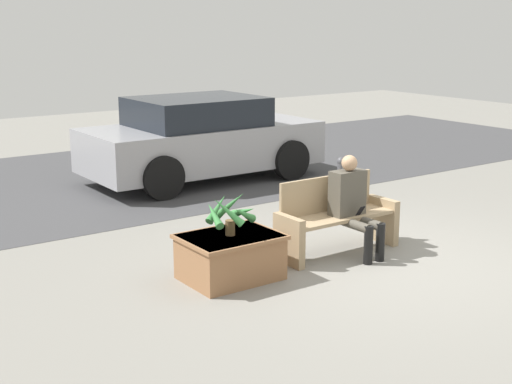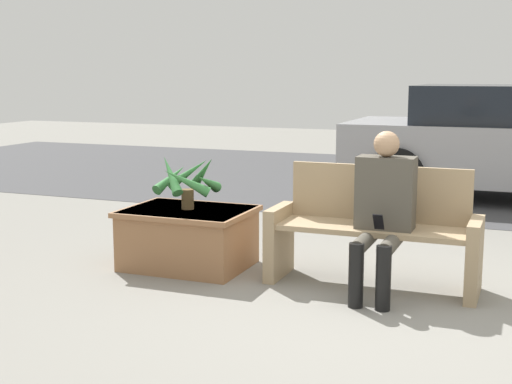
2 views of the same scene
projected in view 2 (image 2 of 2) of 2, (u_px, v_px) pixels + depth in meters
The scene contains 7 objects.
ground_plane at pixel (388, 314), 4.75m from camera, with size 30.00×30.00×0.00m, color gray.
road_surface at pixel (469, 184), 10.23m from camera, with size 20.00×6.00×0.01m, color #424244.
bench at pixel (374, 231), 5.35m from camera, with size 1.56×0.49×0.89m.
person_seated at pixel (383, 206), 5.10m from camera, with size 0.42×0.64×1.18m.
planter_box at pixel (188, 236), 5.87m from camera, with size 1.02×0.79×0.49m.
potted_plant at pixel (188, 179), 5.80m from camera, with size 0.52×0.54×0.46m.
parked_car at pixel (507, 143), 9.01m from camera, with size 4.03×1.98×1.43m.
Camera 2 is at (0.85, -4.56, 1.59)m, focal length 50.00 mm.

